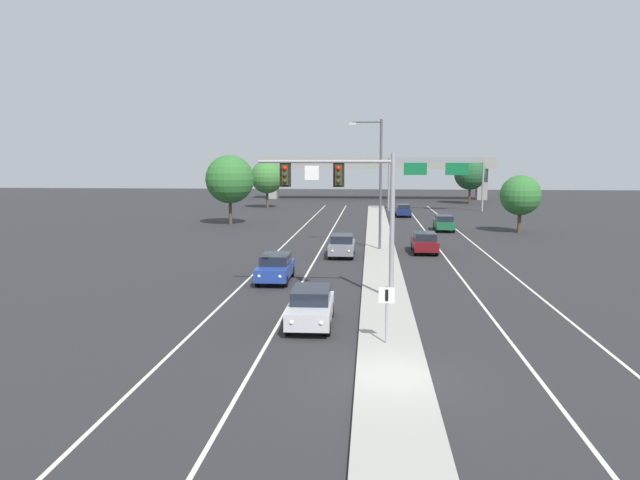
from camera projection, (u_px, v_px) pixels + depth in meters
name	position (u px, v px, depth m)	size (l,w,h in m)	color
ground_plane	(393.00, 380.00, 18.95)	(260.00, 260.00, 0.00)	#28282B
median_island	(383.00, 273.00, 36.71)	(2.40, 110.00, 0.15)	#9E9B93
lane_stripe_oncoming_center	(318.00, 255.00, 44.04)	(0.14, 100.00, 0.01)	silver
lane_stripe_receding_center	(445.00, 257.00, 43.23)	(0.14, 100.00, 0.01)	silver
edge_stripe_left	(274.00, 255.00, 44.32)	(0.14, 100.00, 0.01)	silver
edge_stripe_right	(491.00, 258.00, 42.95)	(0.14, 100.00, 0.01)	silver
overhead_signal_mast	(349.00, 195.00, 29.12)	(6.75, 0.44, 7.20)	gray
median_sign_post	(387.00, 306.00, 22.13)	(0.60, 0.10, 2.20)	gray
street_lamp_median	(378.00, 176.00, 45.61)	(2.58, 0.28, 10.00)	#4C4C51
car_oncoming_silver	(311.00, 306.00, 25.22)	(1.90, 4.50, 1.58)	#B7B7BC
car_oncoming_blue	(275.00, 267.00, 34.46)	(1.86, 4.49, 1.58)	navy
car_oncoming_grey	(342.00, 245.00, 43.59)	(1.82, 4.47, 1.58)	slate
car_receding_darkred	(425.00, 242.00, 45.23)	(1.84, 4.48, 1.58)	#5B0F14
car_receding_green	(444.00, 223.00, 59.37)	(1.88, 4.49, 1.58)	#195633
car_receding_navy	(403.00, 210.00, 74.71)	(1.88, 4.50, 1.58)	#141E4C
highway_sign_gantry	(436.00, 167.00, 82.26)	(13.28, 0.42, 7.50)	gray
overpass_bridge	(376.00, 168.00, 108.45)	(42.40, 6.40, 7.65)	gray
tree_far_left_a	(230.00, 179.00, 64.57)	(5.29, 5.29, 7.65)	#4C3823
tree_far_right_b	(520.00, 195.00, 57.28)	(3.90, 3.90, 5.64)	#4C3823
tree_far_left_b	(267.00, 177.00, 88.06)	(4.90, 4.90, 7.09)	#4C3823
tree_far_right_a	(470.00, 174.00, 96.25)	(5.17, 5.17, 7.48)	#4C3823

